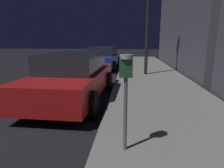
% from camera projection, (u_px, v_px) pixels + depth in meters
% --- Properties ---
extents(sidewalk, '(3.20, 36.00, 0.15)m').
position_uv_depth(sidewalk, '(198.00, 161.00, 2.77)').
color(sidewalk, slate).
rests_on(sidewalk, ground).
extents(parking_meter, '(0.19, 0.19, 1.46)m').
position_uv_depth(parking_meter, '(126.00, 80.00, 2.71)').
color(parking_meter, '#59595B').
rests_on(parking_meter, sidewalk).
extents(car_red, '(2.12, 4.41, 1.43)m').
position_uv_depth(car_red, '(73.00, 77.00, 5.84)').
color(car_red, maroon).
rests_on(car_red, ground).
extents(car_blue, '(2.16, 4.50, 1.43)m').
position_uv_depth(car_blue, '(103.00, 58.00, 12.50)').
color(car_blue, navy).
rests_on(car_blue, ground).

